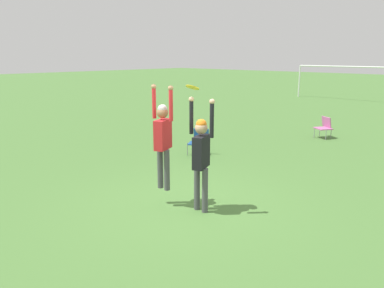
# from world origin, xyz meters

# --- Properties ---
(ground_plane) EXTENTS (120.00, 120.00, 0.00)m
(ground_plane) POSITION_xyz_m (0.00, 0.00, 0.00)
(ground_plane) COLOR #4C7A38
(person_jumping) EXTENTS (0.60, 0.49, 2.16)m
(person_jumping) POSITION_xyz_m (-0.39, -0.27, 1.50)
(person_jumping) COLOR #4C4C51
(person_jumping) RESTS_ON ground_plane
(person_defending) EXTENTS (0.63, 0.52, 2.29)m
(person_defending) POSITION_xyz_m (0.39, 0.02, 1.23)
(person_defending) COLOR #4C4C51
(person_defending) RESTS_ON ground_plane
(frisbee) EXTENTS (0.27, 0.26, 0.12)m
(frisbee) POSITION_xyz_m (0.20, -0.03, 2.48)
(frisbee) COLOR yellow
(camping_chair_1) EXTENTS (0.66, 0.72, 0.83)m
(camping_chair_1) POSITION_xyz_m (-2.59, 3.23, 0.48)
(camping_chair_1) COLOR gray
(camping_chair_1) RESTS_ON ground_plane
(camping_chair_2) EXTENTS (0.74, 0.81, 0.79)m
(camping_chair_2) POSITION_xyz_m (-0.78, 8.35, 0.45)
(camping_chair_2) COLOR gray
(camping_chair_2) RESTS_ON ground_plane
(soccer_goal) EXTENTS (7.10, 0.10, 2.35)m
(soccer_goal) POSITION_xyz_m (-4.94, 20.90, 1.84)
(soccer_goal) COLOR white
(soccer_goal) RESTS_ON ground_plane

